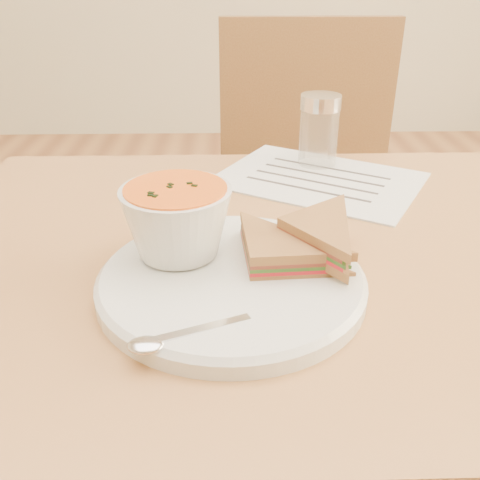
{
  "coord_description": "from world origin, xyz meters",
  "views": [
    {
      "loc": [
        -0.1,
        -0.6,
        1.07
      ],
      "look_at": [
        -0.09,
        -0.08,
        0.8
      ],
      "focal_mm": 40.0,
      "sensor_mm": 36.0,
      "label": 1
    }
  ],
  "objects_px": {
    "dining_table": "(292,448)",
    "chair_far": "(310,240)",
    "plate": "(231,282)",
    "soup_bowl": "(177,225)",
    "condiment_shaker": "(319,131)"
  },
  "relations": [
    {
      "from": "dining_table",
      "to": "chair_far",
      "type": "relative_size",
      "value": 1.05
    },
    {
      "from": "soup_bowl",
      "to": "condiment_shaker",
      "type": "height_order",
      "value": "condiment_shaker"
    },
    {
      "from": "dining_table",
      "to": "chair_far",
      "type": "distance_m",
      "value": 0.54
    },
    {
      "from": "dining_table",
      "to": "condiment_shaker",
      "type": "height_order",
      "value": "condiment_shaker"
    },
    {
      "from": "plate",
      "to": "soup_bowl",
      "type": "bearing_deg",
      "value": 144.74
    },
    {
      "from": "plate",
      "to": "soup_bowl",
      "type": "distance_m",
      "value": 0.09
    },
    {
      "from": "soup_bowl",
      "to": "condiment_shaker",
      "type": "distance_m",
      "value": 0.41
    },
    {
      "from": "dining_table",
      "to": "soup_bowl",
      "type": "height_order",
      "value": "soup_bowl"
    },
    {
      "from": "chair_far",
      "to": "plate",
      "type": "bearing_deg",
      "value": 72.81
    },
    {
      "from": "plate",
      "to": "condiment_shaker",
      "type": "height_order",
      "value": "condiment_shaker"
    },
    {
      "from": "dining_table",
      "to": "plate",
      "type": "bearing_deg",
      "value": -133.18
    },
    {
      "from": "dining_table",
      "to": "soup_bowl",
      "type": "bearing_deg",
      "value": -158.88
    },
    {
      "from": "plate",
      "to": "soup_bowl",
      "type": "xyz_separation_m",
      "value": [
        -0.06,
        0.04,
        0.05
      ]
    },
    {
      "from": "dining_table",
      "to": "condiment_shaker",
      "type": "xyz_separation_m",
      "value": [
        0.06,
        0.29,
        0.44
      ]
    },
    {
      "from": "soup_bowl",
      "to": "chair_far",
      "type": "bearing_deg",
      "value": 66.36
    }
  ]
}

